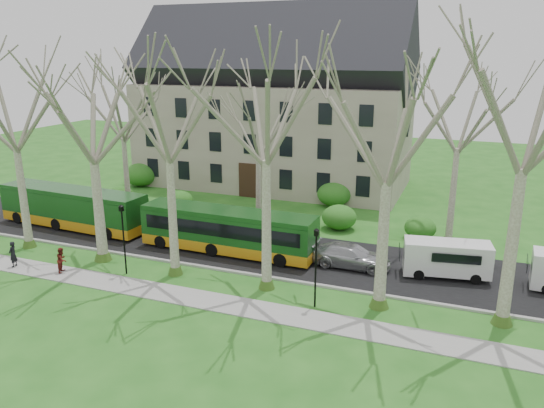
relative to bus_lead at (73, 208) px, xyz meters
The scene contains 15 objects.
ground 15.96m from the bus_lead, 18.17° to the right, with size 120.00×120.00×0.00m, color #23611B.
sidewalk 16.90m from the bus_lead, 26.29° to the right, with size 70.00×2.00×0.06m, color gray.
road 15.18m from the bus_lead, ahead, with size 80.00×8.00×0.06m, color black.
curb 15.55m from the bus_lead, 12.89° to the right, with size 80.00×0.25×0.14m, color #A5A39E.
building 22.07m from the bus_lead, 64.50° to the left, with size 26.50×12.20×16.00m.
tree_row_verge 16.68m from the bus_lead, 17.14° to the right, with size 49.00×7.00×14.00m.
tree_row_far 15.65m from the bus_lead, 23.74° to the left, with size 33.00×7.00×12.00m.
lamp_row 16.25m from the bus_lead, 21.53° to the right, with size 36.22×0.22×4.30m.
hedges 13.81m from the bus_lead, 40.97° to the left, with size 30.60×8.60×2.00m.
bus_lead is the anchor object (origin of this frame).
bus_follow 13.34m from the bus_lead, ahead, with size 12.06×2.51×3.02m, color #144616, non-canonical shape.
sedan 21.64m from the bus_lead, ahead, with size 2.01×4.94×1.43m, color #A9AAAE.
van_a 27.30m from the bus_lead, ahead, with size 4.98×1.81×2.17m, color white, non-canonical shape.
pedestrian_a 7.95m from the bus_lead, 76.05° to the right, with size 0.60×0.39×1.64m, color black.
pedestrian_b 9.02m from the bus_lead, 53.41° to the right, with size 0.76×0.59×1.56m, color #5D1915.
Camera 1 is at (13.15, -25.69, 13.07)m, focal length 35.00 mm.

